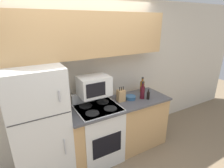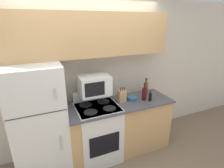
{
  "view_description": "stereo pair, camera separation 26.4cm",
  "coord_description": "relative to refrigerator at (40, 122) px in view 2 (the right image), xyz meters",
  "views": [
    {
      "loc": [
        -1.03,
        -1.89,
        2.18
      ],
      "look_at": [
        0.2,
        0.26,
        1.29
      ],
      "focal_mm": 28.0,
      "sensor_mm": 36.0,
      "label": 1
    },
    {
      "loc": [
        -0.79,
        -2.01,
        2.18
      ],
      "look_at": [
        0.2,
        0.26,
        1.29
      ],
      "focal_mm": 28.0,
      "sensor_mm": 36.0,
      "label": 2
    }
  ],
  "objects": [
    {
      "name": "bottle_whiskey",
      "position": [
        1.83,
        0.11,
        0.21
      ],
      "size": [
        0.08,
        0.08,
        0.28
      ],
      "color": "brown",
      "rests_on": "lower_cabinets"
    },
    {
      "name": "knife_block",
      "position": [
        1.27,
        -0.05,
        0.2
      ],
      "size": [
        0.12,
        0.1,
        0.25
      ],
      "color": "tan",
      "rests_on": "lower_cabinets"
    },
    {
      "name": "lower_cabinets",
      "position": [
        1.22,
        -0.07,
        -0.37
      ],
      "size": [
        1.74,
        0.62,
        0.94
      ],
      "color": "tan",
      "rests_on": "ground_plane"
    },
    {
      "name": "refrigerator",
      "position": [
        0.0,
        0.0,
        0.0
      ],
      "size": [
        0.7,
        0.74,
        1.68
      ],
      "color": "silver",
      "rests_on": "ground_plane"
    },
    {
      "name": "upper_cabinets",
      "position": [
        0.87,
        0.19,
        1.16
      ],
      "size": [
        2.45,
        0.36,
        0.63
      ],
      "color": "tan",
      "rests_on": "refrigerator"
    },
    {
      "name": "ground_plane",
      "position": [
        0.87,
        -0.36,
        -0.84
      ],
      "size": [
        12.0,
        12.0,
        0.0
      ],
      "primitive_type": "plane",
      "color": "#7F6B51"
    },
    {
      "name": "bottle_wine_red",
      "position": [
        1.64,
        -0.14,
        0.22
      ],
      "size": [
        0.08,
        0.08,
        0.3
      ],
      "color": "#470F19",
      "rests_on": "lower_cabinets"
    },
    {
      "name": "wall_back",
      "position": [
        0.87,
        0.39,
        0.43
      ],
      "size": [
        8.0,
        0.05,
        2.55
      ],
      "color": "beige",
      "rests_on": "ground_plane"
    },
    {
      "name": "microwave",
      "position": [
        0.83,
        0.03,
        0.42
      ],
      "size": [
        0.47,
        0.35,
        0.3
      ],
      "color": "silver",
      "rests_on": "stove"
    },
    {
      "name": "bottle_soy_sauce",
      "position": [
        1.71,
        -0.21,
        0.17
      ],
      "size": [
        0.05,
        0.05,
        0.18
      ],
      "color": "black",
      "rests_on": "lower_cabinets"
    },
    {
      "name": "stove",
      "position": [
        0.83,
        -0.08,
        -0.35
      ],
      "size": [
        0.65,
        0.61,
        1.11
      ],
      "color": "silver",
      "rests_on": "ground_plane"
    },
    {
      "name": "bowl",
      "position": [
        1.46,
        -0.06,
        0.13
      ],
      "size": [
        0.18,
        0.18,
        0.06
      ],
      "color": "#335B84",
      "rests_on": "lower_cabinets"
    }
  ]
}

